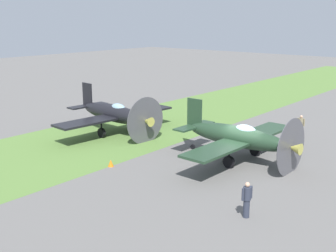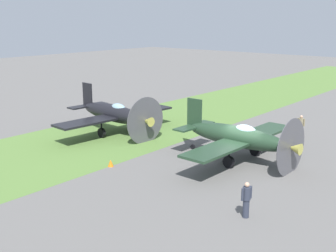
% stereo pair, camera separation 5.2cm
% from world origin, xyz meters
% --- Properties ---
extents(ground_plane, '(160.00, 160.00, 0.00)m').
position_xyz_m(ground_plane, '(0.00, 0.00, 0.00)').
color(ground_plane, '#605E5B').
extents(grass_verge, '(120.00, 11.00, 0.01)m').
position_xyz_m(grass_verge, '(0.00, -11.32, 0.00)').
color(grass_verge, '#567A38').
rests_on(grass_verge, ground).
extents(airplane_lead, '(10.59, 8.41, 3.79)m').
position_xyz_m(airplane_lead, '(-0.40, -0.40, 1.59)').
color(airplane_lead, '#233D28').
rests_on(airplane_lead, ground).
extents(airplane_wingman, '(10.76, 8.51, 3.83)m').
position_xyz_m(airplane_wingman, '(0.01, -11.53, 1.60)').
color(airplane_wingman, black).
rests_on(airplane_wingman, ground).
extents(ground_crew_chief, '(0.61, 0.38, 1.73)m').
position_xyz_m(ground_crew_chief, '(6.47, 4.22, 0.91)').
color(ground_crew_chief, '#2D3342').
rests_on(ground_crew_chief, ground).
extents(ground_crew_mechanic, '(0.38, 0.63, 1.73)m').
position_xyz_m(ground_crew_mechanic, '(-8.39, 0.37, 0.91)').
color(ground_crew_mechanic, '#847A5B').
rests_on(ground_crew_mechanic, ground).
extents(fuel_drum, '(0.60, 0.60, 0.90)m').
position_xyz_m(fuel_drum, '(-7.47, -8.83, 0.45)').
color(fuel_drum, maroon).
rests_on(fuel_drum, ground).
extents(runway_marker_cone, '(0.36, 0.36, 0.44)m').
position_xyz_m(runway_marker_cone, '(5.73, -5.80, 0.22)').
color(runway_marker_cone, orange).
rests_on(runway_marker_cone, ground).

